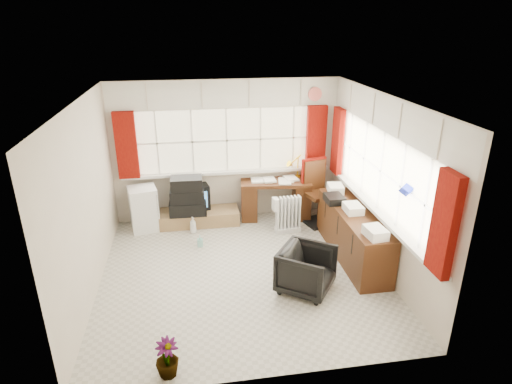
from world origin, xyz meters
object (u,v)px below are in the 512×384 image
desk_lamp (298,161)px  tv_bench (200,217)px  credenza (353,233)px  crt_tv (194,196)px  office_chair (306,270)px  desk (275,196)px  mini_fridge (144,209)px  radiator (288,218)px  task_chair (316,189)px

desk_lamp → tv_bench: size_ratio=0.30×
credenza → crt_tv: 2.89m
office_chair → crt_tv: (-1.42, 2.44, 0.16)m
desk → credenza: bearing=-61.3°
desk_lamp → mini_fridge: bearing=-174.8°
credenza → crt_tv: size_ratio=3.54×
credenza → desk: bearing=118.7°
desk_lamp → radiator: desk_lamp is taller
crt_tv → credenza: bearing=-35.6°
desk → tv_bench: desk is taller
desk_lamp → mini_fridge: 2.86m
office_chair → crt_tv: 2.83m
office_chair → credenza: 1.21m
task_chair → office_chair: size_ratio=1.70×
desk_lamp → office_chair: bearing=-101.2°
desk_lamp → tv_bench: desk_lamp is taller
desk → task_chair: (0.68, -0.29, 0.21)m
crt_tv → task_chair: bearing=-9.7°
desk → radiator: 0.66m
tv_bench → mini_fridge: 0.98m
radiator → tv_bench: 1.60m
desk_lamp → task_chair: size_ratio=0.37×
desk → mini_fridge: (-2.35, -0.14, -0.02)m
radiator → crt_tv: size_ratio=1.15×
credenza → tv_bench: bearing=146.3°
task_chair → mini_fridge: 3.04m
desk_lamp → mini_fridge: (-2.78, -0.25, -0.63)m
desk_lamp → task_chair: 0.62m
desk → office_chair: desk is taller
radiator → credenza: (0.79, -0.96, 0.12)m
tv_bench → crt_tv: bearing=114.3°
task_chair → credenza: bearing=-81.5°
crt_tv → radiator: bearing=-24.9°
desk_lamp → crt_tv: (-1.91, -0.03, -0.55)m
office_chair → mini_fridge: (-2.29, 2.21, 0.07)m
desk → desk_lamp: 0.76m
task_chair → desk: bearing=157.1°
mini_fridge → desk_lamp: bearing=5.2°
credenza → tv_bench: size_ratio=1.43×
radiator → crt_tv: crt_tv is taller
mini_fridge → crt_tv: bearing=14.6°
office_chair → mini_fridge: bearing=81.4°
credenza → tv_bench: 2.75m
radiator → credenza: credenza is taller
desk_lamp → task_chair: (0.25, -0.40, -0.40)m
desk → tv_bench: bearing=-176.7°
crt_tv → office_chair: bearing=-59.8°
desk → radiator: bearing=-82.1°
radiator → mini_fridge: 2.49m
desk → office_chair: bearing=-91.4°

